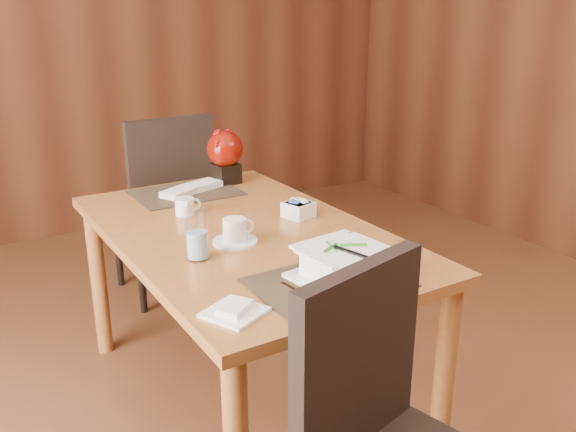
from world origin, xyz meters
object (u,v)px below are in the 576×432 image
coffee_cup (235,233)px  water_glass (197,234)px  creamer_jug (185,207)px  far_chair (165,198)px  dining_table (244,254)px  sugar_caddy (299,210)px  bread_plate (235,312)px  berry_decor (225,154)px  soup_setting (344,265)px

coffee_cup → water_glass: 0.19m
creamer_jug → far_chair: far_chair is taller
dining_table → far_chair: 1.08m
sugar_caddy → bread_plate: sugar_caddy is taller
sugar_caddy → water_glass: bearing=-160.3°
sugar_caddy → berry_decor: bearing=92.7°
creamer_jug → sugar_caddy: 0.46m
coffee_cup → dining_table: bearing=50.5°
sugar_caddy → bread_plate: 0.83m
water_glass → far_chair: bearing=74.5°
far_chair → berry_decor: bearing=106.4°
bread_plate → sugar_caddy: bearing=45.3°
soup_setting → coffee_cup: size_ratio=1.85×
soup_setting → far_chair: size_ratio=0.29×
dining_table → water_glass: water_glass is taller
bread_plate → far_chair: bearing=75.9°
soup_setting → coffee_cup: 0.48m
creamer_jug → far_chair: (0.21, 0.80, -0.21)m
bread_plate → far_chair: 1.71m
dining_table → far_chair: (0.09, 1.07, -0.08)m
soup_setting → bread_plate: 0.38m
berry_decor → bread_plate: berry_decor is taller
water_glass → far_chair: size_ratio=0.17×
bread_plate → far_chair: size_ratio=0.14×
coffee_cup → berry_decor: size_ratio=0.64×
creamer_jug → berry_decor: (0.35, 0.34, 0.11)m
dining_table → far_chair: size_ratio=1.47×
dining_table → creamer_jug: creamer_jug is taller
soup_setting → coffee_cup: (-0.13, 0.46, -0.02)m
berry_decor → far_chair: 0.58m
dining_table → bread_plate: bearing=-119.6°
berry_decor → bread_plate: bearing=-115.1°
dining_table → creamer_jug: size_ratio=15.46×
sugar_caddy → dining_table: bearing=-176.4°
bread_plate → berry_decor: bearing=64.9°
sugar_caddy → bread_plate: (-0.58, -0.59, -0.03)m
coffee_cup → water_glass: bearing=-159.3°
soup_setting → berry_decor: size_ratio=1.18×
water_glass → bread_plate: (-0.07, -0.41, -0.08)m
berry_decor → bread_plate: (-0.55, -1.19, -0.14)m
dining_table → coffee_cup: (-0.09, -0.10, 0.14)m
soup_setting → sugar_caddy: (0.21, 0.58, -0.02)m
dining_table → bread_plate: size_ratio=10.31×
dining_table → water_glass: (-0.25, -0.17, 0.19)m
coffee_cup → creamer_jug: coffee_cup is taller
coffee_cup → far_chair: 1.21m
bread_plate → far_chair: (0.41, 1.65, -0.18)m
creamer_jug → berry_decor: bearing=50.3°
coffee_cup → sugar_caddy: (0.34, 0.12, -0.01)m
coffee_cup → soup_setting: bearing=-73.7°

